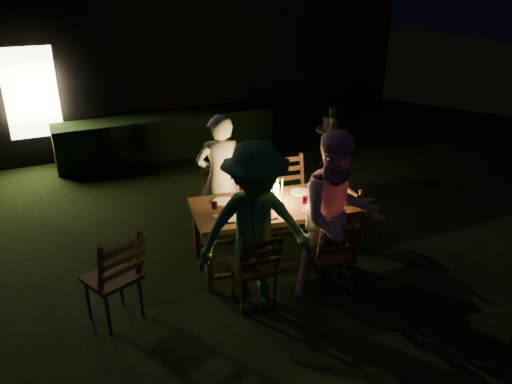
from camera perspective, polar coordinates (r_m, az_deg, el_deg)
name	(u,v)px	position (r m, az deg, el deg)	size (l,w,h in m)	color
garden_envelope	(157,55)	(12.06, -11.28, 15.13)	(40.00, 40.00, 3.20)	black
dining_table	(272,210)	(5.97, 1.87, -2.07)	(2.00, 1.20, 0.79)	#4E311A
chair_near_left	(254,279)	(5.42, -0.20, -9.94)	(0.48, 0.52, 1.00)	#4E311A
chair_near_right	(331,266)	(5.69, 8.60, -8.39)	(0.55, 0.58, 1.01)	#4E311A
chair_far_left	(222,217)	(6.71, -3.89, -2.90)	(0.52, 0.54, 0.99)	#4E311A
chair_far_right	(292,207)	(6.96, 4.15, -1.73)	(0.52, 0.55, 1.05)	#4E311A
chair_end	(362,227)	(6.61, 12.04, -3.96)	(0.48, 0.45, 0.96)	#4E311A
chair_spare	(115,292)	(5.39, -15.83, -10.94)	(0.64, 0.66, 1.07)	#4E311A
person_house_side	(220,178)	(6.53, -4.12, 1.61)	(0.62, 0.41, 1.70)	beige
person_opp_right	(337,217)	(5.34, 9.25, -2.87)	(0.92, 0.71, 1.88)	pink
person_opp_left	(255,230)	(5.05, -0.07, -4.31)	(1.20, 0.69, 1.86)	#376F38
lantern	(275,190)	(5.93, 2.20, 0.24)	(0.16, 0.16, 0.35)	white
plate_far_left	(223,202)	(5.99, -3.78, -1.10)	(0.25, 0.25, 0.01)	white
plate_near_left	(232,217)	(5.61, -2.78, -2.92)	(0.25, 0.25, 0.01)	white
plate_far_right	(301,192)	(6.26, 5.16, -0.01)	(0.25, 0.25, 0.01)	white
plate_near_right	(315,207)	(5.89, 6.71, -1.67)	(0.25, 0.25, 0.01)	white
wineglass_a	(242,191)	(6.07, -1.63, 0.10)	(0.06, 0.06, 0.18)	#59070F
wineglass_b	(215,209)	(5.63, -4.72, -1.96)	(0.06, 0.06, 0.18)	#59070F
wineglass_c	(305,204)	(5.76, 5.59, -1.37)	(0.06, 0.06, 0.18)	#59070F
wineglass_d	(315,186)	(6.26, 6.77, 0.70)	(0.06, 0.06, 0.18)	#59070F
wineglass_e	(272,209)	(5.61, 1.87, -1.96)	(0.06, 0.06, 0.18)	silver
bottle_table	(252,196)	(5.81, -0.45, -0.44)	(0.07, 0.07, 0.28)	#0F471E
napkin_left	(268,217)	(5.62, 1.44, -2.86)	(0.18, 0.14, 0.01)	red
napkin_right	(325,208)	(5.87, 7.91, -1.88)	(0.18, 0.14, 0.01)	red
phone	(227,222)	(5.53, -3.28, -3.40)	(0.14, 0.07, 0.01)	black
side_table	(331,133)	(9.18, 8.53, 6.66)	(0.54, 0.54, 0.73)	brown
ice_bucket	(331,123)	(9.12, 8.60, 7.84)	(0.30, 0.30, 0.22)	#A5A8AD
bottle_bucket_a	(330,121)	(9.05, 8.49, 8.04)	(0.07, 0.07, 0.32)	#0F471E
bottle_bucket_b	(333,119)	(9.17, 8.75, 8.23)	(0.07, 0.07, 0.32)	#0F471E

